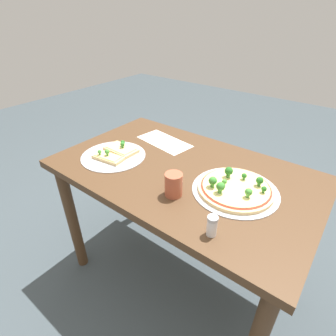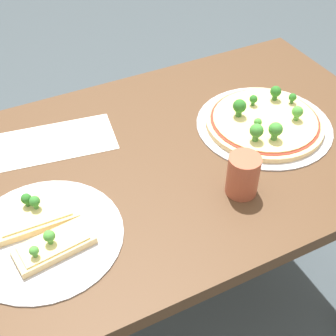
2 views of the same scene
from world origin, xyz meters
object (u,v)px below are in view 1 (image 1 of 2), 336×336
pizza_tray_whole (235,188)px  pizza_tray_slice (115,154)px  dining_table (182,189)px  condiment_shaker (212,226)px  drinking_cup (174,185)px

pizza_tray_whole → pizza_tray_slice: (-0.61, -0.09, -0.00)m
dining_table → pizza_tray_slice: pizza_tray_slice is taller
dining_table → condiment_shaker: size_ratio=15.91×
pizza_tray_whole → condiment_shaker: condiment_shaker is taller
pizza_tray_slice → condiment_shaker: bearing=-15.0°
dining_table → pizza_tray_whole: bearing=-2.2°
dining_table → drinking_cup: size_ratio=12.36×
dining_table → pizza_tray_whole: pizza_tray_whole is taller
pizza_tray_slice → dining_table: bearing=16.7°
pizza_tray_slice → drinking_cup: (0.42, -0.08, 0.04)m
condiment_shaker → dining_table: bearing=138.0°
dining_table → drinking_cup: (0.08, -0.18, 0.16)m
dining_table → condiment_shaker: 0.44m
condiment_shaker → pizza_tray_slice: bearing=165.0°
pizza_tray_whole → dining_table: bearing=177.8°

